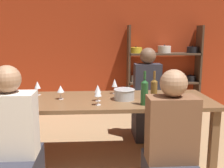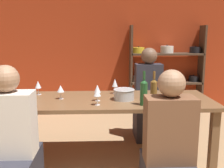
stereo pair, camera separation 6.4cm
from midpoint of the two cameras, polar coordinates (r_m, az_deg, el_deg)
The scene contains 17 objects.
wall_back_red at distance 5.09m, azimuth -0.94°, elevation 9.41°, with size 8.80×0.06×2.70m.
shelf_unit at distance 5.10m, azimuth 11.56°, elevation 1.08°, with size 1.39×0.30×1.63m.
dining_table at distance 2.95m, azimuth 0.70°, elevation -5.01°, with size 2.22×0.87×0.76m.
mixing_bowl at distance 2.88m, azimuth 3.27°, elevation -2.19°, with size 0.24×0.24×0.12m.
wine_bottle_green at distance 2.67m, azimuth 7.61°, elevation -1.69°, with size 0.08×0.08×0.35m.
wine_bottle_dark at distance 2.83m, azimuth 9.71°, elevation -1.21°, with size 0.07×0.07×0.33m.
wine_glass_red_a at distance 3.17m, azimuth 1.21°, elevation 0.15°, with size 0.07×0.07×0.18m.
wine_glass_red_b at distance 2.95m, azimuth -10.52°, elevation -1.09°, with size 0.08×0.08×0.15m.
wine_glass_white_a at distance 2.97m, azimuth 13.08°, elevation -0.72°, with size 0.07×0.07×0.19m.
wine_glass_red_c at distance 2.82m, azimuth -2.56°, elevation -1.14°, with size 0.07×0.07×0.18m.
wine_glass_white_b at distance 2.66m, azimuth -18.34°, elevation -2.32°, with size 0.07×0.07×0.19m.
wine_glass_white_c at distance 2.65m, azimuth -2.56°, elevation -1.83°, with size 0.07×0.07×0.18m.
wine_glass_white_d at distance 3.22m, azimuth -15.25°, elevation -0.24°, with size 0.07×0.07×0.16m.
cell_phone at distance 2.85m, azimuth -17.53°, elevation -4.04°, with size 0.14×0.16×0.01m.
person_near_a at distance 2.37m, azimuth 12.96°, elevation -15.32°, with size 0.41×0.52×1.19m.
person_far_a at distance 3.76m, azimuth 8.29°, elevation -4.48°, with size 0.37×0.46×1.29m.
person_near_b at distance 2.43m, azimuth -20.34°, elevation -14.64°, with size 0.42×0.52×1.23m.
Camera 2 is at (-0.10, -1.26, 1.47)m, focal length 42.00 mm.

